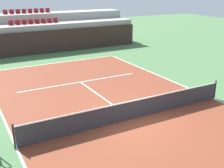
# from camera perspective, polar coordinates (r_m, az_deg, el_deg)

# --- Properties ---
(ground_plane) EXTENTS (80.00, 80.00, 0.00)m
(ground_plane) POSITION_cam_1_polar(r_m,az_deg,el_deg) (14.05, 4.09, -6.95)
(ground_plane) COLOR #477042
(court_surface) EXTENTS (11.00, 24.00, 0.01)m
(court_surface) POSITION_cam_1_polar(r_m,az_deg,el_deg) (14.04, 4.09, -6.93)
(court_surface) COLOR brown
(court_surface) RESTS_ON ground_plane
(baseline_far) EXTENTS (11.00, 0.10, 0.00)m
(baseline_far) POSITION_cam_1_polar(r_m,az_deg,el_deg) (24.33, -11.36, 4.05)
(baseline_far) COLOR white
(baseline_far) RESTS_ON court_surface
(sideline_left) EXTENTS (0.10, 24.00, 0.00)m
(sideline_left) POSITION_cam_1_polar(r_m,az_deg,el_deg) (12.29, -18.31, -11.96)
(sideline_left) COLOR white
(sideline_left) RESTS_ON court_surface
(sideline_right) EXTENTS (0.10, 24.00, 0.00)m
(sideline_right) POSITION_cam_1_polar(r_m,az_deg,el_deg) (17.40, 19.37, -2.74)
(sideline_right) COLOR white
(sideline_right) RESTS_ON court_surface
(service_line_far) EXTENTS (8.26, 0.10, 0.00)m
(service_line_far) POSITION_cam_1_polar(r_m,az_deg,el_deg) (19.32, -6.24, 0.40)
(service_line_far) COLOR white
(service_line_far) RESTS_ON court_surface
(centre_service_line) EXTENTS (0.10, 6.40, 0.00)m
(centre_service_line) POSITION_cam_1_polar(r_m,az_deg,el_deg) (16.58, -1.91, -2.68)
(centre_service_line) COLOR white
(centre_service_line) RESTS_ON court_surface
(back_wall) EXTENTS (20.24, 0.30, 2.12)m
(back_wall) POSITION_cam_1_polar(r_m,az_deg,el_deg) (27.83, -14.07, 7.92)
(back_wall) COLOR #33231E
(back_wall) RESTS_ON ground_plane
(stands_tier_lower) EXTENTS (20.24, 2.40, 2.62)m
(stands_tier_lower) POSITION_cam_1_polar(r_m,az_deg,el_deg) (29.08, -14.83, 8.82)
(stands_tier_lower) COLOR #9E9E99
(stands_tier_lower) RESTS_ON ground_plane
(stands_tier_upper) EXTENTS (20.24, 2.40, 3.41)m
(stands_tier_upper) POSITION_cam_1_polar(r_m,az_deg,el_deg) (31.32, -16.03, 10.14)
(stands_tier_upper) COLOR #9E9E99
(stands_tier_upper) RESTS_ON ground_plane
(seating_row_lower) EXTENTS (4.68, 0.44, 0.44)m
(seating_row_lower) POSITION_cam_1_polar(r_m,az_deg,el_deg) (28.96, -15.12, 11.63)
(seating_row_lower) COLOR maroon
(seating_row_lower) RESTS_ON stands_tier_lower
(seating_row_upper) EXTENTS (4.68, 0.44, 0.44)m
(seating_row_upper) POSITION_cam_1_polar(r_m,az_deg,el_deg) (31.21, -16.38, 13.47)
(seating_row_upper) COLOR maroon
(seating_row_upper) RESTS_ON stands_tier_upper
(tennis_net) EXTENTS (11.08, 0.08, 1.07)m
(tennis_net) POSITION_cam_1_polar(r_m,az_deg,el_deg) (13.83, 4.14, -5.06)
(tennis_net) COLOR black
(tennis_net) RESTS_ON court_surface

